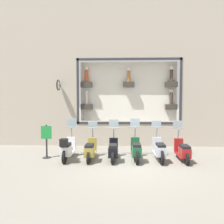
# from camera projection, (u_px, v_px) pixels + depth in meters

# --- Properties ---
(ground_plane) EXTENTS (120.00, 120.00, 0.00)m
(ground_plane) POSITION_uv_depth(u_px,v_px,m) (132.00, 165.00, 8.28)
(ground_plane) COLOR gray
(building_facade) EXTENTS (1.20, 36.00, 8.09)m
(building_facade) POSITION_uv_depth(u_px,v_px,m) (129.00, 69.00, 11.64)
(building_facade) COLOR #ADA08E
(building_facade) RESTS_ON ground_plane
(scooter_red_0) EXTENTS (1.79, 0.61, 1.57)m
(scooter_red_0) POSITION_uv_depth(u_px,v_px,m) (183.00, 151.00, 8.81)
(scooter_red_0) COLOR black
(scooter_red_0) RESTS_ON ground_plane
(scooter_silver_1) EXTENTS (1.81, 0.60, 1.57)m
(scooter_silver_1) POSITION_uv_depth(u_px,v_px,m) (159.00, 150.00, 8.85)
(scooter_silver_1) COLOR black
(scooter_silver_1) RESTS_ON ground_plane
(scooter_green_2) EXTENTS (1.81, 0.60, 1.66)m
(scooter_green_2) POSITION_uv_depth(u_px,v_px,m) (136.00, 150.00, 8.89)
(scooter_green_2) COLOR black
(scooter_green_2) RESTS_ON ground_plane
(scooter_black_3) EXTENTS (1.79, 0.60, 1.62)m
(scooter_black_3) POSITION_uv_depth(u_px,v_px,m) (113.00, 150.00, 8.92)
(scooter_black_3) COLOR black
(scooter_black_3) RESTS_ON ground_plane
(scooter_olive_4) EXTENTS (1.79, 0.60, 1.52)m
(scooter_olive_4) POSITION_uv_depth(u_px,v_px,m) (90.00, 150.00, 8.95)
(scooter_olive_4) COLOR black
(scooter_olive_4) RESTS_ON ground_plane
(scooter_white_5) EXTENTS (1.80, 0.61, 1.66)m
(scooter_white_5) POSITION_uv_depth(u_px,v_px,m) (67.00, 149.00, 8.93)
(scooter_white_5) COLOR black
(scooter_white_5) RESTS_ON ground_plane
(shop_sign_post) EXTENTS (0.36, 0.45, 1.42)m
(shop_sign_post) POSITION_uv_depth(u_px,v_px,m) (46.00, 140.00, 9.26)
(shop_sign_post) COLOR #232326
(shop_sign_post) RESTS_ON ground_plane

